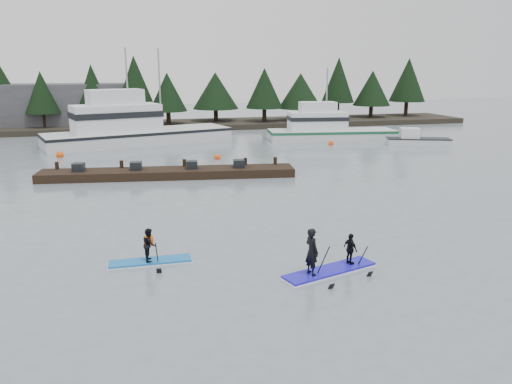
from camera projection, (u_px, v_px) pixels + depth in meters
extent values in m
plane|color=slate|center=(297.00, 260.00, 18.15)|extent=(160.00, 160.00, 0.00)
cube|color=#2D281E|center=(178.00, 125.00, 57.53)|extent=(70.00, 8.00, 0.60)
cube|color=#4C4C51|center=(49.00, 107.00, 55.49)|extent=(18.00, 6.00, 5.00)
cube|color=silver|center=(140.00, 142.00, 45.66)|extent=(17.18, 8.93, 2.21)
cube|color=white|center=(116.00, 118.00, 44.13)|extent=(8.07, 5.21, 2.39)
cylinder|color=gray|center=(128.00, 90.00, 44.10)|extent=(0.14, 0.14, 7.26)
cube|color=silver|center=(331.00, 139.00, 48.23)|extent=(12.38, 5.03, 1.72)
cube|color=white|center=(317.00, 121.00, 47.65)|extent=(5.70, 3.18, 1.72)
cylinder|color=gray|center=(327.00, 99.00, 47.25)|extent=(0.14, 0.14, 5.78)
cube|color=silver|center=(418.00, 142.00, 44.64)|extent=(5.67, 3.37, 0.63)
cube|color=black|center=(169.00, 173.00, 31.71)|extent=(16.12, 4.21, 0.53)
sphere|color=#FD4A0C|center=(218.00, 159.00, 38.02)|extent=(0.48, 0.48, 0.48)
sphere|color=#FD4A0C|center=(60.00, 157.00, 38.85)|extent=(0.58, 0.58, 0.58)
sphere|color=#FD4A0C|center=(331.00, 145.00, 44.93)|extent=(0.48, 0.48, 0.48)
cube|color=#1367B7|center=(150.00, 261.00, 17.89)|extent=(2.91, 0.74, 0.11)
imported|color=black|center=(149.00, 244.00, 17.73)|extent=(0.46, 0.58, 1.19)
cube|color=orange|center=(149.00, 241.00, 17.69)|extent=(0.30, 0.20, 0.32)
cylinder|color=black|center=(158.00, 258.00, 17.69)|extent=(0.17, 0.86, 1.47)
cube|color=#1B15C7|center=(330.00, 271.00, 17.06)|extent=(3.59, 1.80, 0.12)
imported|color=black|center=(312.00, 251.00, 16.45)|extent=(0.54, 0.67, 1.60)
cylinder|color=black|center=(321.00, 265.00, 16.50)|extent=(0.18, 0.94, 1.61)
imported|color=black|center=(350.00, 249.00, 17.36)|extent=(0.45, 0.70, 1.11)
cylinder|color=black|center=(359.00, 262.00, 17.42)|extent=(0.17, 0.85, 1.44)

